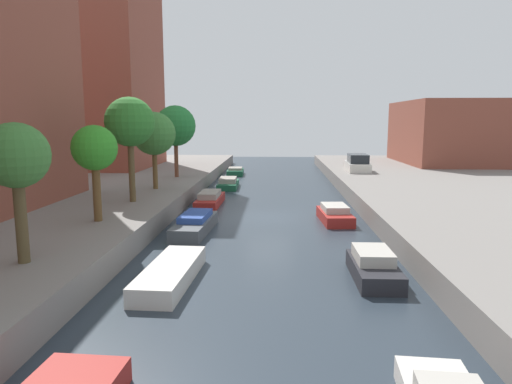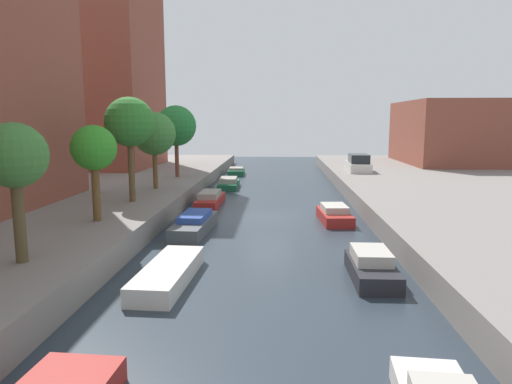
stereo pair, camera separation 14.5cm
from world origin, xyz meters
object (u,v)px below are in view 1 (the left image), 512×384
Objects in this scene: moored_boat_right_2 at (335,215)px; low_block_right at (454,132)px; moored_boat_left_5 at (235,172)px; moored_boat_left_4 at (228,184)px; moored_boat_left_1 at (170,274)px; street_tree_5 at (175,126)px; parked_car at (357,164)px; moored_boat_left_3 at (210,199)px; street_tree_3 at (130,123)px; moored_boat_left_2 at (195,224)px; moored_boat_right_1 at (374,267)px; street_tree_2 at (95,150)px; street_tree_4 at (154,134)px; street_tree_1 at (16,158)px; apartment_tower_far at (93,52)px.

low_block_right is at bearing 58.05° from moored_boat_right_2.
moored_boat_left_4 is at bearing -88.63° from moored_boat_left_5.
street_tree_5 is at bearing 101.66° from moored_boat_left_1.
moored_boat_left_3 is at bearing -134.67° from parked_car.
moored_boat_left_2 is (3.69, -2.43, -4.70)m from street_tree_3.
moored_boat_left_4 is 21.65m from moored_boat_right_1.
moored_boat_left_3 reaches higher than moored_boat_right_2.
street_tree_4 reaches higher than street_tree_2.
street_tree_3 is 1.02× the size of street_tree_5.
parked_car is at bearing 81.66° from moored_boat_right_1.
moored_boat_right_2 reaches higher than moored_boat_left_5.
street_tree_4 is at bearing 106.55° from moored_boat_left_1.
moored_boat_left_2 reaches higher than moored_boat_left_4.
low_block_right is 3.21× the size of street_tree_2.
moored_boat_left_4 is (-0.37, 21.15, 0.05)m from moored_boat_left_1.
street_tree_1 is at bearing -90.00° from street_tree_2.
street_tree_4 is at bearing -102.45° from moored_boat_left_5.
street_tree_5 is 1.32× the size of moored_boat_left_4.
street_tree_4 is 14.95m from moored_boat_left_1.
moored_boat_right_2 is at bearing -43.12° from apartment_tower_far.
low_block_right reaches higher than parked_car.
moored_boat_right_1 is (10.73, -19.19, -4.39)m from street_tree_5.
moored_boat_right_1 is 8.70m from moored_boat_right_2.
moored_boat_left_3 is 8.37m from moored_boat_right_2.
moored_boat_left_1 is 29.75m from moored_boat_left_5.
low_block_right reaches higher than moored_boat_left_1.
moored_boat_left_2 is (3.69, 2.28, -3.63)m from street_tree_2.
street_tree_2 reaches higher than moored_boat_left_1.
moored_boat_left_1 is 13.75m from moored_boat_left_3.
street_tree_2 is 0.75× the size of street_tree_3.
moored_boat_left_2 is at bearing -62.20° from street_tree_4.
moored_boat_left_4 is (-10.53, -3.58, -1.24)m from parked_car.
moored_boat_left_3 is 1.10× the size of moored_boat_left_4.
moored_boat_left_1 is at bearing -64.74° from apartment_tower_far.
low_block_right is 3.71× the size of moored_boat_right_2.
moored_boat_right_1 is at bearing -41.03° from moored_boat_left_2.
parked_car is (14.26, 15.50, -3.48)m from street_tree_3.
moored_boat_left_2 is 9.34m from moored_boat_right_1.
apartment_tower_far is at bearing 115.26° from moored_boat_left_1.
street_tree_1 is at bearing -96.49° from moored_boat_left_5.
low_block_right is 33.82m from moored_boat_left_2.
street_tree_2 is 7.14m from moored_boat_left_1.
street_tree_5 is 8.28m from moored_boat_left_3.
moored_boat_left_2 is 6.94m from moored_boat_left_3.
street_tree_2 is 4.83m from street_tree_3.
moored_boat_left_2 is 7.31m from moored_boat_right_2.
moored_boat_right_1 is (10.73, 1.90, -3.72)m from street_tree_1.
apartment_tower_far is at bearing 139.13° from street_tree_5.
low_block_right is 35.31m from moored_boat_right_1.
parked_car reaches higher than moored_boat_left_2.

